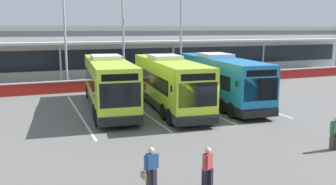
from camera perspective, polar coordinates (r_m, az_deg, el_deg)
The scene contains 16 objects.
ground_plane at distance 21.04m, azimuth 5.49°, elevation -5.48°, with size 200.00×200.00×0.00m, color #605E5B.
terminal_building at distance 45.92m, azimuth -10.07°, elevation 6.77°, with size 70.00×13.00×6.00m.
red_barrier_wall at distance 34.18m, azimuth -5.66°, elevation 1.58°, with size 60.00×0.40×1.10m.
coach_bus_leftmost at distance 25.66m, azimuth -9.62°, elevation 1.37°, with size 3.95×12.34×3.78m.
coach_bus_left_centre at distance 25.45m, azimuth 0.06°, elevation 1.44°, with size 3.95×12.34×3.78m.
coach_bus_centre at distance 27.46m, azimuth 8.36°, elevation 1.98°, with size 3.95×12.34×3.78m.
bay_stripe_far_west at distance 24.83m, azimuth -14.18°, elevation -3.29°, with size 0.14×13.00×0.01m, color silver.
bay_stripe_west at distance 25.68m, azimuth -4.86°, elevation -2.56°, with size 0.14×13.00×0.01m, color silver.
bay_stripe_mid_west at distance 27.17m, azimuth 3.65°, elevation -1.84°, with size 0.14×13.00×0.01m, color silver.
bay_stripe_centre at distance 29.18m, azimuth 11.13°, elevation -1.17°, with size 0.14×13.00×0.01m, color silver.
pedestrian_with_handbag at distance 12.71m, azimuth -2.78°, elevation -12.10°, with size 0.63×0.30×1.62m.
pedestrian_near_bin at distance 12.78m, azimuth 6.42°, elevation -11.95°, with size 0.51×0.36×1.62m.
pedestrian_approaching_bus at distance 18.58m, azimuth 25.35°, elevation -5.78°, with size 0.54×0.34×1.62m.
lamp_post_west at distance 34.50m, azimuth -16.38°, elevation 10.86°, with size 3.24×0.28×11.00m.
lamp_post_centre at distance 36.01m, azimuth -7.27°, elevation 11.14°, with size 3.24×0.28×11.00m.
lamp_post_east at distance 37.81m, azimuth 2.12°, elevation 11.17°, with size 3.24×0.28×11.00m.
Camera 1 is at (-9.33, -17.98, 5.69)m, focal length 37.78 mm.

